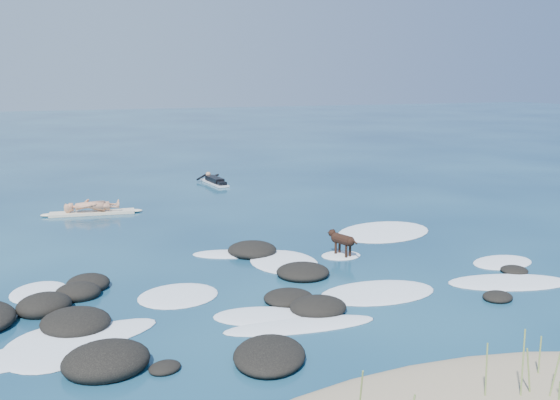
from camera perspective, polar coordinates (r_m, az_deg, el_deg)
name	(u,v)px	position (r m, az deg, el deg)	size (l,w,h in m)	color
ground	(279,267)	(16.03, -0.12, -6.18)	(160.00, 160.00, 0.00)	#0A2642
dune_grass	(517,388)	(9.49, 20.85, -15.80)	(4.05, 1.46, 1.18)	#7D9849
reef_rocks	(161,306)	(13.39, -10.83, -9.49)	(13.55, 8.13, 0.55)	black
breaking_foam	(297,280)	(15.07, 1.60, -7.30)	(13.88, 8.19, 0.12)	white
standing_surfer_rig	(91,193)	(22.89, -16.89, 0.66)	(3.49, 0.95, 1.98)	beige
paddling_surfer_rig	(214,181)	(28.40, -6.02, 1.77)	(1.13, 2.54, 0.44)	white
dog	(341,240)	(16.92, 5.64, -3.62)	(0.51, 1.10, 0.72)	black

